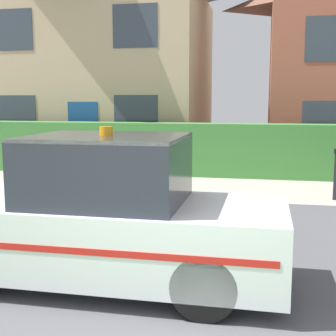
{
  "coord_description": "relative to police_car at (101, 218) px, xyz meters",
  "views": [
    {
      "loc": [
        0.72,
        -2.36,
        2.16
      ],
      "look_at": [
        -0.79,
        5.07,
        1.05
      ],
      "focal_mm": 50.0,
      "sensor_mm": 36.0,
      "label": 1
    }
  ],
  "objects": [
    {
      "name": "house_left",
      "position": [
        -4.1,
        12.22,
        3.14
      ],
      "size": [
        7.76,
        6.63,
        7.71
      ],
      "color": "tan",
      "rests_on": "ground"
    },
    {
      "name": "garden_hedge",
      "position": [
        -0.03,
        8.21,
        -0.04
      ],
      "size": [
        14.88,
        0.76,
        1.5
      ],
      "primitive_type": "cube",
      "color": "#3D7F38",
      "rests_on": "ground"
    },
    {
      "name": "road_strip",
      "position": [
        1.1,
        1.65,
        -0.78
      ],
      "size": [
        28.0,
        6.3,
        0.01
      ],
      "primitive_type": "cube",
      "color": "#4C4C51",
      "rests_on": "ground"
    },
    {
      "name": "police_car",
      "position": [
        0.0,
        0.0,
        0.0
      ],
      "size": [
        4.32,
        1.63,
        1.85
      ],
      "rotation": [
        0.0,
        0.0,
        3.14
      ],
      "color": "black",
      "rests_on": "road_strip"
    }
  ]
}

